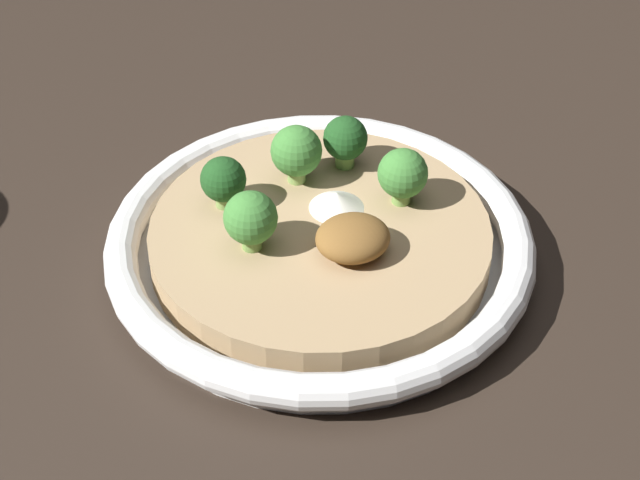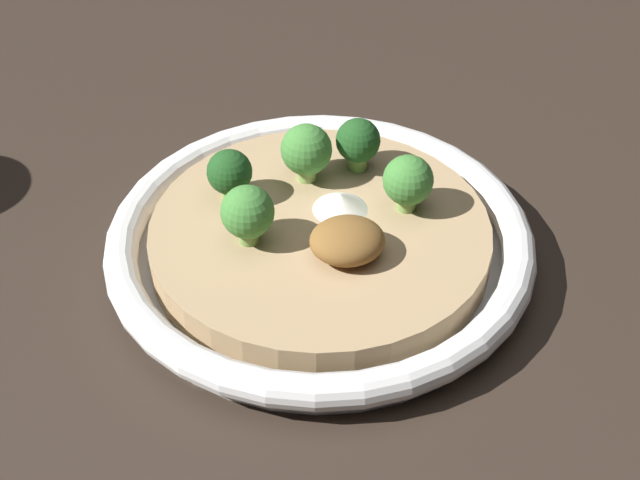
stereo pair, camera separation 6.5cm
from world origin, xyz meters
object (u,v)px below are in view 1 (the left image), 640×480
at_px(broccoli_back_left, 290,153).
at_px(broccoli_back, 345,140).
at_px(broccoli_front_left, 251,219).
at_px(broccoli_left, 223,181).
at_px(risotto_bowl, 320,243).
at_px(broccoli_back_right, 403,175).

relative_size(broccoli_back_left, broccoli_back, 1.10).
bearing_deg(broccoli_front_left, broccoli_left, 97.68).
height_order(broccoli_back_left, broccoli_back, broccoli_back_left).
bearing_deg(broccoli_back_left, broccoli_back, 8.82).
relative_size(broccoli_front_left, broccoli_left, 1.12).
xyz_separation_m(risotto_bowl, broccoli_back, (0.04, 0.06, 0.04)).
bearing_deg(broccoli_front_left, broccoli_back_right, 7.95).
relative_size(risotto_bowl, broccoli_back_right, 7.04).
bearing_deg(broccoli_front_left, risotto_bowl, 7.66).
bearing_deg(risotto_bowl, broccoli_back, 57.82).
height_order(risotto_bowl, broccoli_front_left, broccoli_front_left).
relative_size(broccoli_back_right, broccoli_back, 1.04).
relative_size(risotto_bowl, broccoli_front_left, 6.88).
distance_m(broccoli_back_right, broccoli_back, 0.06).
distance_m(risotto_bowl, broccoli_back_left, 0.07).
distance_m(broccoli_left, broccoli_back_left, 0.05).
xyz_separation_m(broccoli_back_right, broccoli_back_left, (-0.06, 0.04, 0.00)).
bearing_deg(broccoli_front_left, broccoli_back_left, 54.15).
distance_m(broccoli_back_right, broccoli_left, 0.12).
bearing_deg(broccoli_back_right, broccoli_front_left, -172.05).
xyz_separation_m(broccoli_front_left, broccoli_back, (0.08, 0.07, -0.00)).
xyz_separation_m(broccoli_back_right, broccoli_front_left, (-0.11, -0.01, 0.00)).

